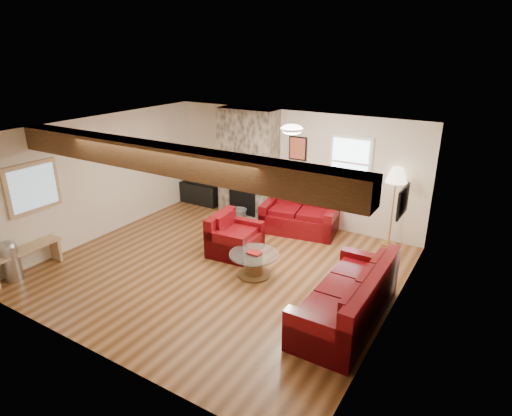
{
  "coord_description": "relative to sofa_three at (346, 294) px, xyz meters",
  "views": [
    {
      "loc": [
        4.13,
        -5.57,
        3.79
      ],
      "look_at": [
        0.5,
        0.4,
        1.13
      ],
      "focal_mm": 30.0,
      "sensor_mm": 36.0,
      "label": 1
    }
  ],
  "objects": [
    {
      "name": "room",
      "position": [
        -2.48,
        0.34,
        0.82
      ],
      "size": [
        8.0,
        8.0,
        8.0
      ],
      "color": "#583317",
      "rests_on": "ground"
    },
    {
      "name": "oak_beam",
      "position": [
        -2.48,
        -0.91,
        1.88
      ],
      "size": [
        6.0,
        0.36,
        0.38
      ],
      "primitive_type": "cube",
      "color": "#331E0F",
      "rests_on": "room"
    },
    {
      "name": "chimney_breast",
      "position": [
        -3.48,
        2.83,
        0.79
      ],
      "size": [
        1.4,
        0.67,
        2.5
      ],
      "color": "#332E27",
      "rests_on": "floor"
    },
    {
      "name": "back_window",
      "position": [
        -1.13,
        3.05,
        1.12
      ],
      "size": [
        0.9,
        0.08,
        1.1
      ],
      "primitive_type": null,
      "color": "white",
      "rests_on": "room"
    },
    {
      "name": "hatch_window",
      "position": [
        -5.44,
        -1.16,
        1.02
      ],
      "size": [
        0.08,
        1.0,
        0.9
      ],
      "primitive_type": null,
      "color": "tan",
      "rests_on": "room"
    },
    {
      "name": "ceiling_dome",
      "position": [
        -1.58,
        1.24,
        2.01
      ],
      "size": [
        0.4,
        0.4,
        0.18
      ],
      "primitive_type": null,
      "color": "white",
      "rests_on": "room"
    },
    {
      "name": "artwork_back",
      "position": [
        -2.33,
        3.05,
        1.27
      ],
      "size": [
        0.42,
        0.06,
        0.52
      ],
      "primitive_type": null,
      "color": "black",
      "rests_on": "room"
    },
    {
      "name": "artwork_right",
      "position": [
        0.48,
        0.64,
        1.32
      ],
      "size": [
        0.06,
        0.55,
        0.42
      ],
      "primitive_type": null,
      "color": "black",
      "rests_on": "room"
    },
    {
      "name": "sofa_three",
      "position": [
        0.0,
        0.0,
        0.0
      ],
      "size": [
        0.93,
        2.22,
        0.86
      ],
      "primitive_type": null,
      "rotation": [
        0.0,
        0.0,
        -1.57
      ],
      "color": "#470509",
      "rests_on": "floor"
    },
    {
      "name": "loveseat",
      "position": [
        -1.99,
        2.57,
        -0.01
      ],
      "size": [
        1.71,
        1.16,
        0.84
      ],
      "primitive_type": null,
      "rotation": [
        0.0,
        0.0,
        0.17
      ],
      "color": "#470509",
      "rests_on": "floor"
    },
    {
      "name": "armchair_red",
      "position": [
        -2.6,
        0.97,
        -0.04
      ],
      "size": [
        0.92,
        1.03,
        0.77
      ],
      "primitive_type": null,
      "rotation": [
        0.0,
        0.0,
        1.67
      ],
      "color": "#470509",
      "rests_on": "floor"
    },
    {
      "name": "coffee_table",
      "position": [
        -1.82,
        0.41,
        -0.21
      ],
      "size": [
        0.87,
        0.87,
        0.46
      ],
      "color": "#452D16",
      "rests_on": "floor"
    },
    {
      "name": "tv_cabinet",
      "position": [
        -4.93,
        2.87,
        -0.16
      ],
      "size": [
        1.06,
        0.42,
        0.53
      ],
      "primitive_type": "cube",
      "color": "black",
      "rests_on": "floor"
    },
    {
      "name": "television",
      "position": [
        -4.93,
        2.87,
        0.34
      ],
      "size": [
        0.85,
        0.11,
        0.49
      ],
      "primitive_type": "imported",
      "color": "black",
      "rests_on": "tv_cabinet"
    },
    {
      "name": "floor_lamp",
      "position": [
        -0.13,
        2.89,
        0.96
      ],
      "size": [
        0.42,
        0.42,
        1.62
      ],
      "color": "tan",
      "rests_on": "floor"
    },
    {
      "name": "pine_bench",
      "position": [
        -5.31,
        -1.61,
        -0.19
      ],
      "size": [
        0.3,
        1.27,
        0.48
      ],
      "primitive_type": null,
      "color": "tan",
      "rests_on": "floor"
    },
    {
      "name": "pedal_bin",
      "position": [
        -5.3,
        -1.87,
        -0.06
      ],
      "size": [
        0.37,
        0.37,
        0.74
      ],
      "primitive_type": null,
      "rotation": [
        0.0,
        0.0,
        0.29
      ],
      "color": "#A8A8AD",
      "rests_on": "floor"
    },
    {
      "name": "coal_bucket",
      "position": [
        -3.36,
        2.27,
        -0.26
      ],
      "size": [
        0.36,
        0.36,
        0.34
      ],
      "primitive_type": null,
      "color": "slate",
      "rests_on": "floor"
    }
  ]
}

